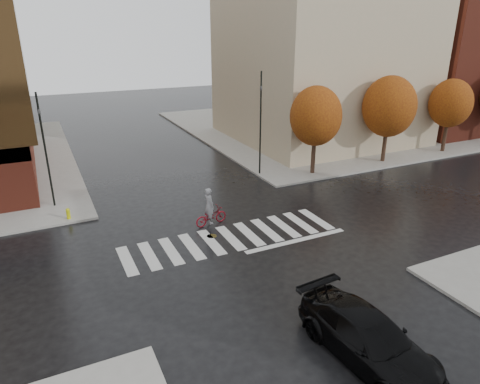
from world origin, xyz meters
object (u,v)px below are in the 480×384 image
at_px(fire_hydrant, 68,213).
at_px(traffic_light_ne, 261,117).
at_px(cyclist, 210,212).
at_px(sedan, 368,338).
at_px(traffic_light_nw, 44,144).

bearing_deg(fire_hydrant, traffic_light_ne, 10.22).
xyz_separation_m(cyclist, fire_hydrant, (-7.23, 4.00, -0.25)).
height_order(sedan, traffic_light_nw, traffic_light_nw).
relative_size(cyclist, traffic_light_ne, 0.30).
distance_m(sedan, cyclist, 12.05).
bearing_deg(sedan, traffic_light_ne, 67.74).
height_order(traffic_light_nw, fire_hydrant, traffic_light_nw).
relative_size(traffic_light_nw, fire_hydrant, 10.63).
bearing_deg(traffic_light_nw, traffic_light_ne, 83.99).
height_order(cyclist, traffic_light_ne, traffic_light_ne).
xyz_separation_m(cyclist, traffic_light_ne, (6.64, 6.50, 3.69)).
bearing_deg(traffic_light_nw, sedan, 19.09).
distance_m(cyclist, traffic_light_ne, 10.00).
height_order(traffic_light_ne, fire_hydrant, traffic_light_ne).
xyz_separation_m(traffic_light_nw, traffic_light_ne, (14.48, 0.00, 0.38)).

